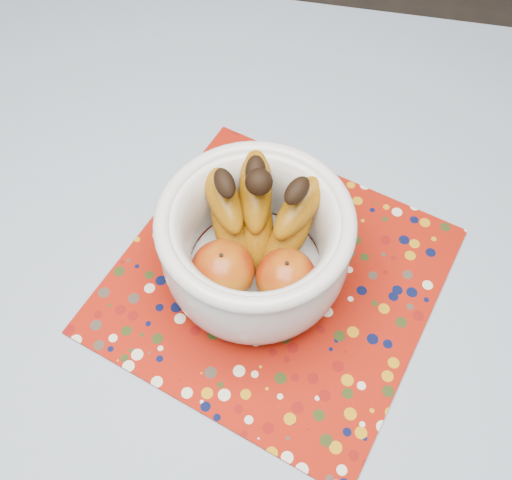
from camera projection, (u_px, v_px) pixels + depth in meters
The scene contains 4 objects.
table at pixel (206, 331), 0.88m from camera, with size 1.20×1.20×0.75m.
tablecloth at pixel (202, 308), 0.81m from camera, with size 1.32×1.32×0.01m, color #6179A2.
placemat at pixel (275, 280), 0.82m from camera, with size 0.41×0.41×0.00m, color maroon.
fruit_bowl at pixel (256, 237), 0.76m from camera, with size 0.25×0.25×0.18m.
Camera 1 is at (0.14, -0.33, 1.49)m, focal length 42.00 mm.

